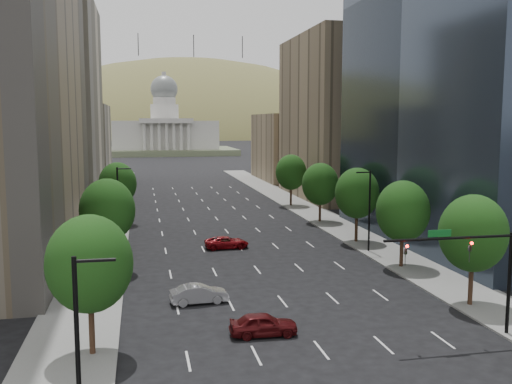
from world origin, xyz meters
TOP-DOWN VIEW (x-y plane):
  - sidewalk_left at (-15.50, 60.00)m, footprint 6.00×200.00m
  - sidewalk_right at (15.50, 60.00)m, footprint 6.00×200.00m
  - midrise_cream_left at (-25.00, 103.00)m, footprint 14.00×30.00m
  - filler_left at (-25.00, 136.00)m, footprint 14.00×26.00m
  - parking_tan_right at (25.00, 100.00)m, footprint 14.00×30.00m
  - filler_right at (25.00, 133.00)m, footprint 14.00×26.00m
  - tree_right_1 at (14.00, 36.00)m, footprint 5.20×5.20m
  - tree_right_2 at (14.00, 48.00)m, footprint 5.20×5.20m
  - tree_right_3 at (14.00, 60.00)m, footprint 5.20×5.20m
  - tree_right_4 at (14.00, 74.00)m, footprint 5.20×5.20m
  - tree_right_5 at (14.00, 90.00)m, footprint 5.20×5.20m
  - tree_left_0 at (-14.00, 32.00)m, footprint 5.20×5.20m
  - tree_left_1 at (-14.00, 52.00)m, footprint 5.20×5.20m
  - tree_left_2 at (-14.00, 78.00)m, footprint 5.20×5.20m
  - streetlight_rn at (13.44, 55.00)m, footprint 1.70×0.20m
  - streetlight_ls at (-13.44, 20.00)m, footprint 1.70×0.20m
  - streetlight_ln at (-13.44, 65.00)m, footprint 1.70×0.20m
  - traffic_signal at (10.53, 30.00)m, footprint 9.12×0.40m
  - capitol at (0.00, 249.71)m, footprint 60.00×40.00m
  - foothills at (34.67, 599.39)m, footprint 720.00×413.00m
  - car_maroon at (-3.04, 33.15)m, footprint 4.64×2.02m
  - car_silver at (-6.56, 40.86)m, footprint 4.68×1.96m
  - car_red_far at (-1.50, 59.92)m, footprint 5.04×2.51m

SIDE VIEW (x-z plane):
  - foothills at x=34.67m, z-range -169.28..93.72m
  - sidewalk_left at x=-15.50m, z-range 0.00..0.15m
  - sidewalk_right at x=15.50m, z-range 0.00..0.15m
  - car_red_far at x=-1.50m, z-range 0.00..1.37m
  - car_silver at x=-6.56m, z-range 0.00..1.50m
  - car_maroon at x=-3.04m, z-range 0.00..1.56m
  - streetlight_rn at x=13.44m, z-range 0.34..9.34m
  - streetlight_ls at x=-13.44m, z-range 0.34..9.34m
  - streetlight_ln at x=-13.44m, z-range 0.34..9.34m
  - traffic_signal at x=10.53m, z-range 1.49..8.86m
  - tree_right_4 at x=14.00m, z-range 1.23..9.69m
  - tree_right_2 at x=14.00m, z-range 1.30..9.91m
  - tree_left_2 at x=-14.00m, z-range 1.34..10.02m
  - tree_right_1 at x=14.00m, z-range 1.37..10.12m
  - tree_right_5 at x=14.00m, z-range 1.37..10.12m
  - tree_left_0 at x=-14.00m, z-range 1.37..10.12m
  - tree_right_3 at x=14.00m, z-range 1.44..10.34m
  - tree_left_1 at x=-14.00m, z-range 1.48..10.45m
  - filler_right at x=25.00m, z-range 0.00..16.00m
  - capitol at x=0.00m, z-range -9.02..26.18m
  - filler_left at x=-25.00m, z-range 0.00..18.00m
  - parking_tan_right at x=25.00m, z-range 0.00..30.00m
  - midrise_cream_left at x=-25.00m, z-range 0.00..35.00m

